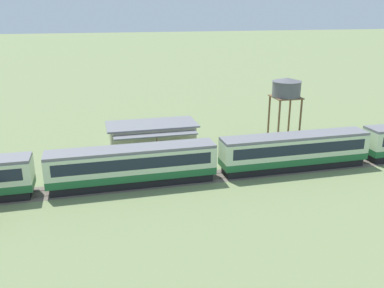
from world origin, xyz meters
name	(u,v)px	position (x,y,z in m)	size (l,w,h in m)	color
ground_plane	(320,164)	(0.00, 0.00, 0.00)	(600.00, 600.00, 0.00)	#707F51
passenger_train	(135,164)	(-22.56, -0.37, 2.34)	(94.20, 3.14, 4.22)	#1E6033
railway_track	(174,180)	(-18.33, -0.37, 0.01)	(146.40, 3.60, 0.04)	#665B51
station_building	(152,137)	(-19.17, 9.80, 1.97)	(11.73, 6.91, 3.87)	beige
water_tower	(286,89)	(0.40, 10.95, 7.34)	(4.21, 4.21, 8.92)	brown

